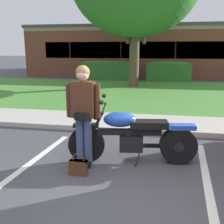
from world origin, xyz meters
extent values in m
plane|color=#424247|center=(0.00, 0.00, 0.00)|extent=(140.00, 140.00, 0.00)
cube|color=#B7B2A8|center=(0.00, 2.99, 0.06)|extent=(60.00, 0.20, 0.12)
cube|color=#B7B2A8|center=(0.00, 3.84, 0.04)|extent=(60.00, 1.50, 0.08)
cube|color=#478433|center=(0.00, 8.97, 0.03)|extent=(60.00, 8.75, 0.06)
cube|color=silver|center=(-2.03, 0.20, 0.00)|extent=(0.41, 4.40, 0.01)
cube|color=silver|center=(0.93, 0.20, 0.00)|extent=(0.41, 4.40, 0.01)
cylinder|color=black|center=(-1.02, 1.15, 0.32)|extent=(0.65, 0.19, 0.64)
cylinder|color=black|center=(-1.02, 1.15, 0.32)|extent=(0.19, 0.14, 0.18)
cylinder|color=black|center=(0.56, 1.39, 0.32)|extent=(0.66, 0.27, 0.64)
cylinder|color=black|center=(0.56, 1.39, 0.32)|extent=(0.21, 0.22, 0.18)
cube|color=black|center=(-1.02, 1.15, 0.67)|extent=(0.46, 0.20, 0.06)
cube|color=blue|center=(0.61, 1.39, 0.66)|extent=(0.46, 0.26, 0.08)
cylinder|color=black|center=(-0.88, 1.09, 0.60)|extent=(0.31, 0.09, 0.58)
cylinder|color=black|center=(-0.90, 1.25, 0.60)|extent=(0.31, 0.09, 0.58)
sphere|color=black|center=(-0.85, 1.18, 0.86)|extent=(0.17, 0.17, 0.17)
cylinder|color=black|center=(-0.72, 1.20, 0.98)|extent=(0.14, 0.72, 0.03)
cylinder|color=black|center=(-0.66, 0.84, 0.98)|extent=(0.06, 0.11, 0.04)
cylinder|color=black|center=(-0.77, 1.56, 0.98)|extent=(0.06, 0.11, 0.04)
sphere|color=black|center=(-0.69, 0.90, 1.14)|extent=(0.08, 0.08, 0.08)
sphere|color=black|center=(-0.78, 1.49, 1.14)|extent=(0.08, 0.08, 0.08)
cube|color=black|center=(-0.28, 1.26, 0.56)|extent=(1.10, 0.26, 0.10)
ellipsoid|color=blue|center=(-0.45, 1.24, 0.78)|extent=(0.60, 0.40, 0.26)
cube|color=black|center=(0.04, 1.31, 0.70)|extent=(0.67, 0.37, 0.12)
cube|color=black|center=(-0.25, 1.27, 0.36)|extent=(0.43, 0.30, 0.28)
cylinder|color=black|center=(-0.29, 1.26, 0.52)|extent=(0.19, 0.14, 0.21)
cylinder|color=black|center=(-0.22, 1.27, 0.52)|extent=(0.19, 0.14, 0.21)
cylinder|color=black|center=(0.09, 1.46, 0.26)|extent=(0.61, 0.17, 0.08)
cylinder|color=black|center=(0.29, 1.49, 0.26)|extent=(0.61, 0.17, 0.08)
cylinder|color=black|center=(-0.11, 1.13, 0.15)|extent=(0.11, 0.13, 0.30)
cube|color=black|center=(-0.95, 0.99, 0.05)|extent=(0.12, 0.24, 0.10)
cube|color=black|center=(-1.09, 0.98, 0.05)|extent=(0.12, 0.24, 0.10)
cylinder|color=#3D4C70|center=(-0.95, 1.01, 0.43)|extent=(0.14, 0.14, 0.86)
cylinder|color=#3D4C70|center=(-1.09, 1.00, 0.43)|extent=(0.14, 0.14, 0.86)
cube|color=#4C2819|center=(-1.02, 1.01, 1.15)|extent=(0.39, 0.23, 0.58)
cube|color=#4C2819|center=(-1.02, 1.01, 1.42)|extent=(0.31, 0.21, 0.06)
sphere|color=beige|center=(-1.02, 1.01, 1.56)|extent=(0.21, 0.21, 0.21)
sphere|color=olive|center=(-1.02, 1.02, 1.59)|extent=(0.23, 0.23, 0.23)
cube|color=black|center=(-1.02, 0.88, 0.90)|extent=(0.22, 0.11, 0.12)
cylinder|color=#4C2819|center=(-0.78, 1.01, 1.13)|extent=(0.09, 0.09, 0.56)
cylinder|color=#4C2819|center=(-1.26, 1.00, 1.13)|extent=(0.09, 0.09, 0.56)
cube|color=#562D19|center=(-1.02, 0.63, 0.12)|extent=(0.28, 0.12, 0.24)
cube|color=#562D19|center=(-1.02, 0.63, 0.22)|extent=(0.28, 0.13, 0.04)
torus|color=#562D19|center=(-1.02, 0.63, 0.26)|extent=(0.20, 0.02, 0.20)
cylinder|color=brown|center=(-1.21, 10.81, 1.40)|extent=(0.50, 0.50, 2.81)
cylinder|color=brown|center=(-0.76, 10.81, 2.93)|extent=(0.17, 1.03, 1.46)
cylinder|color=brown|center=(-1.53, 10.81, 2.79)|extent=(0.17, 0.80, 1.17)
cube|color=#336B2D|center=(-3.30, 13.56, 0.55)|extent=(3.18, 0.90, 1.10)
ellipsoid|color=#336B2D|center=(-3.30, 13.56, 1.10)|extent=(3.02, 0.84, 0.28)
cube|color=#336B2D|center=(0.61, 13.56, 0.55)|extent=(2.62, 0.90, 1.10)
ellipsoid|color=#336B2D|center=(0.61, 13.56, 1.10)|extent=(2.49, 0.84, 0.28)
cube|color=brown|center=(1.02, 20.30, 1.71)|extent=(21.20, 10.15, 3.42)
cube|color=#998466|center=(1.02, 15.26, 3.30)|extent=(21.20, 0.10, 0.24)
cube|color=#4C4742|center=(1.02, 20.30, 3.52)|extent=(21.41, 10.25, 0.20)
cube|color=#1E282D|center=(1.02, 15.25, 1.88)|extent=(18.02, 0.06, 1.10)
cube|color=brown|center=(-6.18, 15.24, 1.88)|extent=(0.08, 0.04, 1.20)
cube|color=brown|center=(-2.58, 15.24, 1.88)|extent=(0.08, 0.04, 1.20)
cube|color=brown|center=(1.02, 15.24, 1.88)|extent=(0.08, 0.04, 1.20)
camera|label=1|loc=(0.23, -3.15, 1.96)|focal=43.04mm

